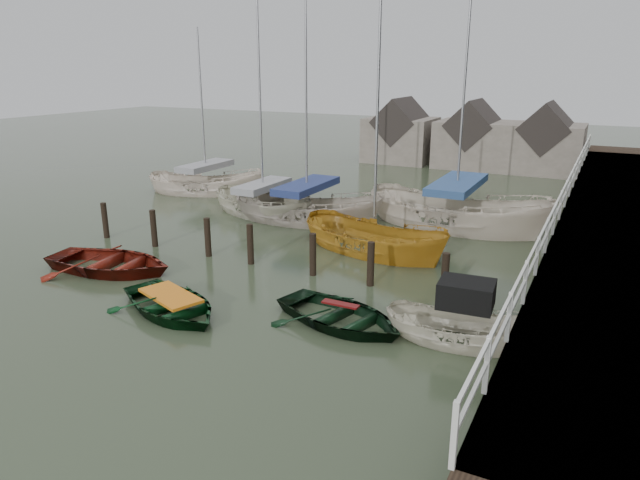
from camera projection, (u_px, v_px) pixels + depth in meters
The scene contains 13 objects.
ground at pixel (228, 301), 16.44m from camera, with size 120.00×120.00×0.00m, color #2C3823.
pier at pixel (605, 233), 20.60m from camera, with size 3.04×32.00×2.70m.
mooring_pilings at pixel (253, 250), 19.33m from camera, with size 13.72×0.22×1.80m.
far_sheds at pixel (470, 138), 37.64m from camera, with size 14.00×4.08×4.39m.
rowboat_red at pixel (111, 271), 18.81m from camera, with size 3.14×4.39×0.91m, color #62170E.
rowboat_green at pixel (172, 313), 15.63m from camera, with size 2.68×3.75×0.78m, color black.
rowboat_dkgreen at pixel (340, 324), 14.96m from camera, with size 2.69×3.77×0.78m, color black.
motorboat at pixel (461, 338), 13.93m from camera, with size 3.91×1.73×2.28m.
sailboat_a at pixel (263, 214), 25.73m from camera, with size 6.28×3.88×10.72m.
sailboat_b at pixel (307, 220), 24.76m from camera, with size 7.04×3.16×11.93m.
sailboat_c at pixel (373, 251), 20.80m from camera, with size 6.54×3.85×9.72m.
sailboat_d at pixel (454, 226), 23.93m from camera, with size 8.38×4.17×13.14m.
sailboat_e at pixel (207, 192), 30.27m from camera, with size 6.67×4.31×9.50m.
Camera 1 is at (9.31, -12.30, 6.52)m, focal length 32.00 mm.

